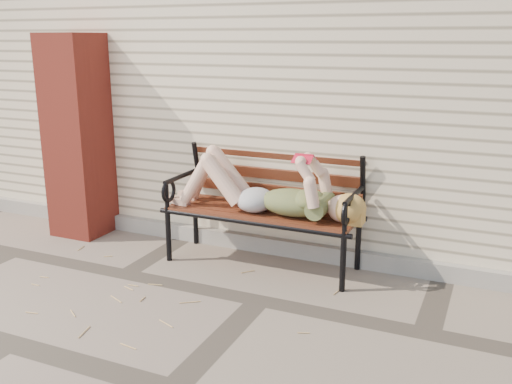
% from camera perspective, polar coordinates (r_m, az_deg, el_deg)
% --- Properties ---
extents(ground, '(80.00, 80.00, 0.00)m').
position_cam_1_polar(ground, '(4.46, 0.32, -10.80)').
color(ground, '#77695B').
rests_on(ground, ground).
extents(house_wall, '(8.00, 4.00, 3.00)m').
position_cam_1_polar(house_wall, '(6.88, 10.56, 11.16)').
color(house_wall, beige).
rests_on(house_wall, ground).
extents(foundation_strip, '(8.00, 0.10, 0.15)m').
position_cam_1_polar(foundation_strip, '(5.26, 4.56, -5.79)').
color(foundation_strip, '#9E998E').
rests_on(foundation_strip, ground).
extents(brick_pillar, '(0.50, 0.50, 2.00)m').
position_cam_1_polar(brick_pillar, '(5.97, -17.37, 5.31)').
color(brick_pillar, '#9F3124').
rests_on(brick_pillar, ground).
extents(garden_bench, '(1.83, 0.73, 1.18)m').
position_cam_1_polar(garden_bench, '(5.00, 1.08, 0.23)').
color(garden_bench, black).
rests_on(garden_bench, ground).
extents(reading_woman, '(1.72, 0.39, 0.54)m').
position_cam_1_polar(reading_woman, '(4.86, 0.58, 0.26)').
color(reading_woman, '#092E3F').
rests_on(reading_woman, ground).
extents(straw_scatter, '(2.91, 1.72, 0.01)m').
position_cam_1_polar(straw_scatter, '(4.24, -3.86, -12.20)').
color(straw_scatter, tan).
rests_on(straw_scatter, ground).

